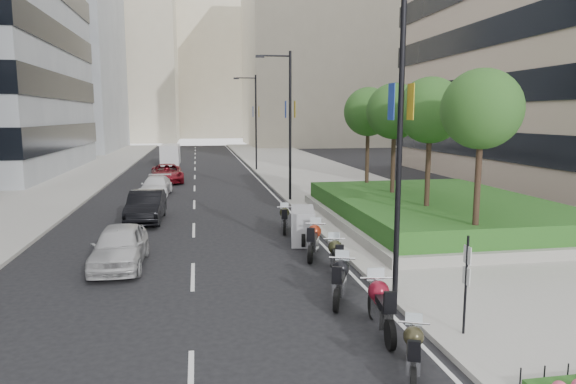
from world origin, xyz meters
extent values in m
plane|color=black|center=(0.00, 0.00, 0.00)|extent=(160.00, 160.00, 0.00)
cube|color=#9E9B93|center=(9.00, 30.00, 0.07)|extent=(10.00, 100.00, 0.15)
cube|color=#9E9B93|center=(-12.00, 30.00, 0.07)|extent=(8.00, 100.00, 0.15)
cube|color=silver|center=(3.70, 30.00, 0.01)|extent=(0.12, 100.00, 0.01)
cube|color=silver|center=(-1.50, 30.00, 0.01)|extent=(0.12, 100.00, 0.01)
cube|color=gray|center=(-24.00, 70.00, 15.00)|extent=(22.00, 26.00, 30.00)
cube|color=#B7AD93|center=(22.00, 80.00, 18.00)|extent=(28.00, 24.00, 36.00)
cube|color=#B7AD93|center=(-18.00, 100.00, 17.00)|extent=(26.00, 24.00, 34.00)
cube|color=#B7AD93|center=(2.00, 120.00, 19.00)|extent=(30.00, 24.00, 38.00)
cube|color=gray|center=(10.00, 10.00, 0.35)|extent=(10.00, 14.00, 0.40)
cube|color=#13451A|center=(10.00, 10.00, 0.95)|extent=(9.40, 13.40, 0.80)
cylinder|color=#332319|center=(8.50, 4.00, 2.55)|extent=(0.22, 0.22, 4.00)
sphere|color=#184D1F|center=(8.50, 4.00, 5.45)|extent=(2.80, 2.80, 2.80)
cylinder|color=#332319|center=(8.50, 8.00, 2.55)|extent=(0.22, 0.22, 4.00)
sphere|color=#184D1F|center=(8.50, 8.00, 5.45)|extent=(2.80, 2.80, 2.80)
cylinder|color=#332319|center=(8.50, 12.00, 2.55)|extent=(0.22, 0.22, 4.00)
sphere|color=#184D1F|center=(8.50, 12.00, 5.45)|extent=(2.80, 2.80, 2.80)
cylinder|color=#332319|center=(8.50, 16.00, 2.55)|extent=(0.22, 0.22, 4.00)
sphere|color=#184D1F|center=(8.50, 16.00, 5.45)|extent=(2.80, 2.80, 2.80)
cylinder|color=black|center=(4.30, 1.00, 4.50)|extent=(0.16, 0.16, 9.00)
cube|color=gold|center=(4.58, 1.00, 5.60)|extent=(0.02, 0.45, 1.00)
cube|color=#1C399A|center=(4.02, 1.00, 5.60)|extent=(0.02, 0.45, 1.00)
cylinder|color=black|center=(4.30, 18.00, 4.50)|extent=(0.16, 0.16, 9.00)
cylinder|color=black|center=(3.40, 18.00, 8.70)|extent=(1.80, 0.10, 0.10)
cube|color=black|center=(2.50, 18.00, 8.65)|extent=(0.50, 0.22, 0.14)
cube|color=gold|center=(4.58, 18.00, 5.60)|extent=(0.02, 0.45, 1.00)
cube|color=#1C399A|center=(4.02, 18.00, 5.60)|extent=(0.02, 0.45, 1.00)
cylinder|color=black|center=(4.30, 36.00, 4.50)|extent=(0.16, 0.16, 9.00)
cylinder|color=black|center=(3.40, 36.00, 8.70)|extent=(1.80, 0.10, 0.10)
cube|color=black|center=(2.50, 36.00, 8.65)|extent=(0.50, 0.22, 0.14)
cube|color=gold|center=(4.58, 36.00, 5.60)|extent=(0.02, 0.45, 1.00)
cube|color=#1C399A|center=(4.02, 36.00, 5.60)|extent=(0.02, 0.45, 1.00)
cylinder|color=black|center=(4.80, -2.00, 1.25)|extent=(0.06, 0.06, 2.50)
cube|color=silver|center=(4.80, -2.00, 2.05)|extent=(0.02, 0.32, 0.42)
cube|color=silver|center=(4.80, -2.00, 1.55)|extent=(0.02, 0.32, 0.42)
cylinder|color=black|center=(2.62, -4.11, 0.27)|extent=(0.31, 0.55, 0.55)
cylinder|color=black|center=(3.18, -2.81, 0.27)|extent=(0.31, 0.55, 0.55)
cube|color=silver|center=(2.88, -3.50, 0.42)|extent=(0.54, 0.79, 0.37)
sphere|color=#2B2918|center=(3.00, -3.23, 0.76)|extent=(0.42, 0.42, 0.42)
cube|color=black|center=(2.78, -3.74, 0.71)|extent=(0.49, 0.71, 0.14)
cylinder|color=silver|center=(3.09, -3.01, 0.95)|extent=(0.62, 0.30, 0.04)
cylinder|color=black|center=(2.91, -2.20, 0.34)|extent=(0.21, 0.69, 0.68)
cylinder|color=black|center=(3.12, -0.44, 0.34)|extent=(0.21, 0.69, 0.68)
cube|color=silver|center=(3.01, -1.37, 0.53)|extent=(0.44, 0.97, 0.46)
sphere|color=maroon|center=(3.05, -1.01, 0.95)|extent=(0.53, 0.53, 0.53)
cube|color=black|center=(2.97, -1.70, 0.88)|extent=(0.40, 0.86, 0.18)
cylinder|color=silver|center=(3.08, -0.72, 1.19)|extent=(0.82, 0.15, 0.06)
cylinder|color=black|center=(2.31, 0.19, 0.32)|extent=(0.35, 0.63, 0.64)
cylinder|color=black|center=(2.93, 1.70, 0.32)|extent=(0.35, 0.63, 0.64)
cube|color=silver|center=(2.60, 0.90, 0.49)|extent=(0.61, 0.92, 0.43)
sphere|color=black|center=(2.73, 1.21, 0.88)|extent=(0.49, 0.49, 0.49)
cube|color=black|center=(2.49, 0.61, 0.82)|extent=(0.55, 0.82, 0.16)
cylinder|color=silver|center=(2.83, 1.47, 1.11)|extent=(0.72, 0.33, 0.05)
cylinder|color=black|center=(3.08, 2.59, 0.31)|extent=(0.20, 0.63, 0.62)
cylinder|color=black|center=(3.29, 4.17, 0.31)|extent=(0.20, 0.63, 0.62)
cube|color=silver|center=(3.18, 3.33, 0.48)|extent=(0.41, 0.88, 0.42)
sphere|color=#282917|center=(3.22, 3.66, 0.86)|extent=(0.48, 0.48, 0.48)
cube|color=black|center=(3.14, 3.04, 0.80)|extent=(0.37, 0.78, 0.16)
cylinder|color=silver|center=(3.26, 3.92, 1.07)|extent=(0.74, 0.14, 0.05)
cylinder|color=black|center=(2.62, 4.79, 0.33)|extent=(0.35, 0.66, 0.66)
cylinder|color=black|center=(3.22, 6.38, 0.33)|extent=(0.35, 0.66, 0.66)
cube|color=silver|center=(2.90, 5.53, 0.51)|extent=(0.61, 0.96, 0.45)
sphere|color=maroon|center=(3.02, 5.86, 0.91)|extent=(0.51, 0.51, 0.51)
cube|color=black|center=(2.79, 5.23, 0.85)|extent=(0.56, 0.85, 0.17)
cylinder|color=silver|center=(3.12, 6.13, 1.15)|extent=(0.75, 0.32, 0.05)
cylinder|color=black|center=(2.83, 7.01, 0.34)|extent=(0.25, 0.70, 0.68)
cylinder|color=black|center=(3.14, 8.75, 0.34)|extent=(0.25, 0.70, 0.68)
cube|color=gray|center=(2.98, 7.88, 0.72)|extent=(1.33, 2.44, 1.38)
cylinder|color=black|center=(2.47, 9.33, 0.29)|extent=(0.21, 0.60, 0.59)
cylinder|color=black|center=(2.72, 10.81, 0.29)|extent=(0.21, 0.60, 0.59)
cube|color=silver|center=(2.59, 10.02, 0.45)|extent=(0.41, 0.84, 0.40)
sphere|color=#2A2B18|center=(2.64, 10.33, 0.81)|extent=(0.45, 0.45, 0.45)
cube|color=black|center=(2.54, 9.74, 0.75)|extent=(0.38, 0.74, 0.15)
cylinder|color=silver|center=(2.68, 10.58, 1.02)|extent=(0.70, 0.16, 0.05)
imported|color=#B5B5B7|center=(-3.99, 5.58, 0.73)|extent=(1.75, 4.29, 1.46)
imported|color=black|center=(-3.82, 13.41, 0.76)|extent=(1.74, 4.65, 1.52)
imported|color=silver|center=(-3.97, 21.85, 0.64)|extent=(2.07, 4.49, 1.27)
imported|color=maroon|center=(-3.63, 28.90, 0.72)|extent=(2.82, 5.37, 1.44)
cube|color=silver|center=(-4.11, 44.66, 1.06)|extent=(1.96, 5.06, 2.12)
cube|color=silver|center=(-4.11, 42.74, 0.55)|extent=(1.93, 1.23, 1.11)
cylinder|color=black|center=(-4.92, 42.84, 0.35)|extent=(0.25, 0.71, 0.71)
cylinder|color=black|center=(-3.31, 42.84, 0.35)|extent=(0.25, 0.71, 0.71)
cylinder|color=black|center=(-4.92, 46.27, 0.35)|extent=(0.25, 0.71, 0.71)
cylinder|color=black|center=(-3.31, 46.27, 0.35)|extent=(0.25, 0.71, 0.71)
camera|label=1|loc=(-1.26, -12.54, 5.21)|focal=32.00mm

